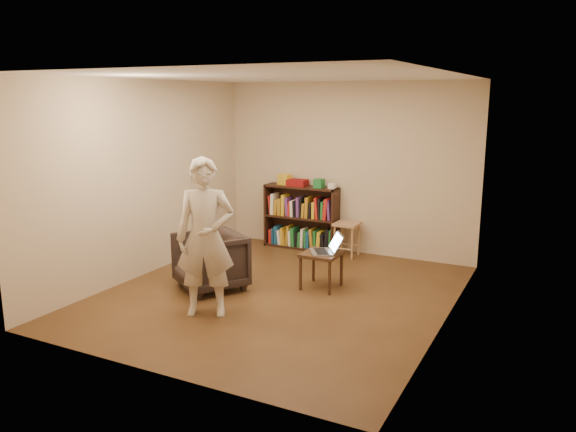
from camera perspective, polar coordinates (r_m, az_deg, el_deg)
The scene contains 15 objects.
floor at distance 6.94m, azimuth -1.03°, elevation -7.96°, with size 4.50×4.50×0.00m, color #482D17.
ceiling at distance 6.53m, azimuth -1.12°, elevation 14.02°, with size 4.50×4.50×0.00m, color white.
wall_back at distance 8.64m, azimuth 5.97°, elevation 4.84°, with size 4.00×4.00×0.00m, color beige.
wall_left at distance 7.74m, azimuth -14.28°, elevation 3.70°, with size 4.50×4.50×0.00m, color beige.
wall_right at distance 5.95m, azimuth 16.19°, elevation 1.16°, with size 4.50×4.50×0.00m, color beige.
bookshelf at distance 8.91m, azimuth 1.38°, elevation -0.50°, with size 1.20×0.30×1.00m.
box_yellow at distance 8.94m, azimuth -0.33°, elevation 3.72°, with size 0.20×0.14×0.16m, color gold.
red_cloth at distance 8.81m, azimuth 0.97°, elevation 3.40°, with size 0.30×0.22×0.10m, color maroon.
box_green at distance 8.63m, azimuth 3.18°, elevation 3.32°, with size 0.14×0.14×0.14m, color #1E7234.
box_white at distance 8.58m, azimuth 4.51°, elevation 3.07°, with size 0.10×0.10×0.08m, color white.
stool at distance 8.51m, azimuth 6.00°, elevation -1.34°, with size 0.36×0.36×0.51m.
armchair at distance 7.11m, azimuth -7.92°, elevation -4.56°, with size 0.76×0.79×0.72m, color #2D251E.
side_table at distance 7.07m, azimuth 3.41°, elevation -4.33°, with size 0.45×0.45×0.46m.
laptop at distance 7.03m, azimuth 3.97°, elevation -3.29°, with size 0.52×0.51×0.24m.
person at distance 6.16m, azimuth -8.38°, elevation -2.19°, with size 0.64×0.42×1.75m, color beige.
Camera 1 is at (3.06, -5.76, 2.37)m, focal length 35.00 mm.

